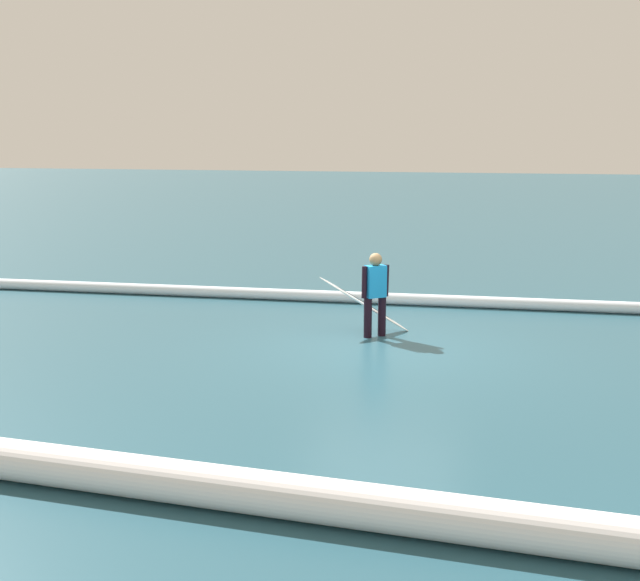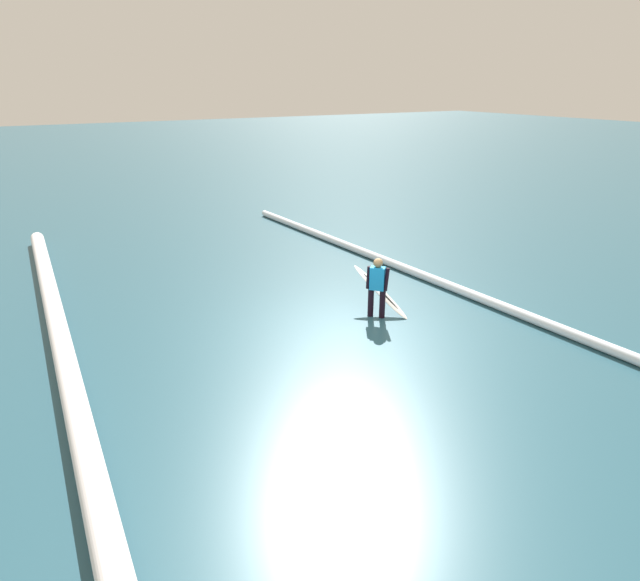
% 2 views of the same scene
% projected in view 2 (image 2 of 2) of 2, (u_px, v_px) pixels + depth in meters
% --- Properties ---
extents(ground_plane, '(141.82, 141.82, 0.00)m').
position_uv_depth(ground_plane, '(358.00, 327.00, 12.39)').
color(ground_plane, '#244C5B').
extents(surfer, '(0.41, 0.41, 1.46)m').
position_uv_depth(surfer, '(377.00, 285.00, 12.65)').
color(surfer, black).
rests_on(surfer, ground_plane).
extents(surfboard, '(1.62, 0.80, 1.04)m').
position_uv_depth(surfboard, '(380.00, 292.00, 13.09)').
color(surfboard, white).
rests_on(surfboard, ground_plane).
extents(wave_crest_foreground, '(23.82, 1.79, 0.24)m').
position_uv_depth(wave_crest_foreground, '(497.00, 304.00, 13.33)').
color(wave_crest_foreground, white).
rests_on(wave_crest_foreground, ground_plane).
extents(wave_crest_midground, '(18.66, 0.91, 0.41)m').
position_uv_depth(wave_crest_midground, '(62.00, 347.00, 11.01)').
color(wave_crest_midground, white).
rests_on(wave_crest_midground, ground_plane).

